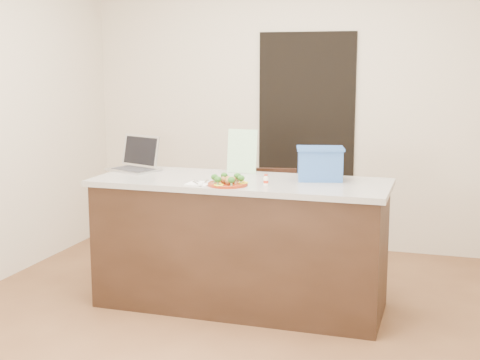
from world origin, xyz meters
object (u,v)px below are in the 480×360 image
(plate, at_px, (228,184))
(yogurt_bottle, at_px, (266,181))
(island, at_px, (240,243))
(laptop, at_px, (137,161))
(blue_box, at_px, (320,163))
(napkin, at_px, (199,183))
(chair, at_px, (269,217))

(plate, xyz_separation_m, yogurt_bottle, (0.24, 0.09, 0.02))
(island, bearing_deg, laptop, 168.37)
(blue_box, bearing_deg, plate, -158.75)
(yogurt_bottle, bearing_deg, laptop, 163.35)
(island, bearing_deg, plate, -93.39)
(napkin, distance_m, yogurt_bottle, 0.45)
(napkin, height_order, chair, napkin)
(chair, bearing_deg, plate, -102.91)
(yogurt_bottle, xyz_separation_m, blue_box, (0.31, 0.30, 0.09))
(plate, xyz_separation_m, blue_box, (0.54, 0.39, 0.11))
(island, relative_size, napkin, 13.27)
(plate, relative_size, blue_box, 0.73)
(yogurt_bottle, xyz_separation_m, chair, (-0.20, 0.81, -0.45))
(blue_box, bearing_deg, laptop, 164.59)
(island, height_order, chair, island)
(island, relative_size, chair, 2.32)
(blue_box, xyz_separation_m, chair, (-0.50, 0.52, -0.53))
(napkin, height_order, laptop, laptop)
(blue_box, bearing_deg, napkin, -166.67)
(napkin, bearing_deg, blue_box, 27.45)
(plate, relative_size, napkin, 1.73)
(plate, bearing_deg, laptop, 154.24)
(island, xyz_separation_m, napkin, (-0.21, -0.24, 0.46))
(napkin, distance_m, laptop, 0.79)
(napkin, xyz_separation_m, laptop, (-0.67, 0.42, 0.07))
(laptop, height_order, blue_box, laptop)
(island, bearing_deg, blue_box, 15.73)
(yogurt_bottle, relative_size, chair, 0.08)
(yogurt_bottle, height_order, chair, yogurt_bottle)
(blue_box, relative_size, chair, 0.41)
(napkin, relative_size, blue_box, 0.42)
(yogurt_bottle, bearing_deg, chair, 103.51)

